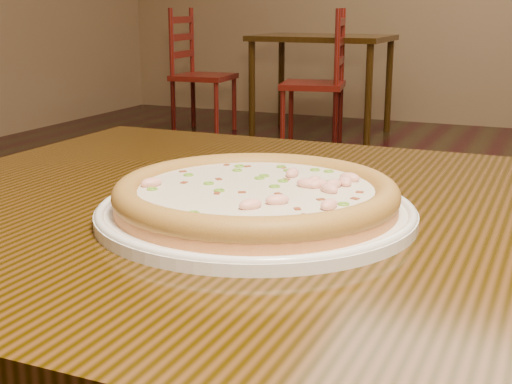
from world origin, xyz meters
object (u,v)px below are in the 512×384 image
at_px(hero_table, 374,305).
at_px(pizza, 256,195).
at_px(chair_b, 321,84).
at_px(chair_a, 197,76).
at_px(plate, 256,211).
at_px(bg_table_left, 322,48).

bearing_deg(hero_table, pizza, -157.36).
height_order(hero_table, chair_b, chair_b).
xyz_separation_m(chair_a, chair_b, (1.08, -0.20, 0.00)).
height_order(plate, chair_a, chair_a).
relative_size(hero_table, plate, 3.52).
relative_size(pizza, chair_b, 0.32).
bearing_deg(chair_a, plate, -60.88).
bearing_deg(pizza, bg_table_left, 107.70).
bearing_deg(pizza, chair_a, 119.12).
xyz_separation_m(hero_table, bg_table_left, (-1.57, 4.50, 0.00)).
height_order(hero_table, plate, plate).
distance_m(plate, bg_table_left, 4.77).
distance_m(plate, chair_a, 4.88).
distance_m(pizza, chair_b, 4.27).
height_order(hero_table, chair_a, chair_a).
relative_size(plate, pizza, 1.12).
xyz_separation_m(hero_table, chair_a, (-2.49, 4.20, -0.21)).
bearing_deg(hero_table, chair_b, 109.42).
bearing_deg(plate, bg_table_left, 107.70).
height_order(hero_table, pizza, pizza).
relative_size(plate, chair_a, 0.36).
bearing_deg(chair_b, hero_table, -70.58).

